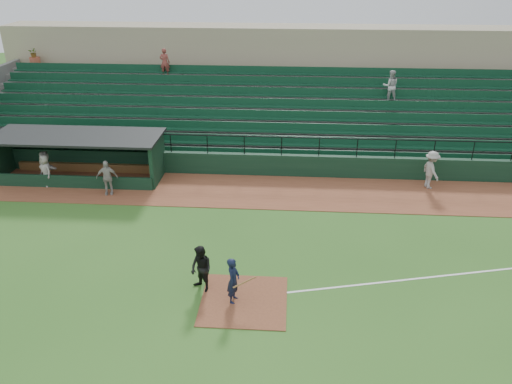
{
  "coord_description": "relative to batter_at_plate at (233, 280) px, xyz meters",
  "views": [
    {
      "loc": [
        1.45,
        -15.48,
        11.13
      ],
      "look_at": [
        0.0,
        5.0,
        1.4
      ],
      "focal_mm": 35.81,
      "sensor_mm": 36.0,
      "label": 1
    }
  ],
  "objects": [
    {
      "name": "dugout_player_a",
      "position": [
        -7.24,
        8.19,
        0.06
      ],
      "size": [
        1.11,
        0.63,
        1.78
      ],
      "primitive_type": "imported",
      "rotation": [
        0.0,
        0.0,
        0.19
      ],
      "color": "#A9A39E",
      "rests_on": "warning_track"
    },
    {
      "name": "foul_line",
      "position": [
        8.35,
        2.23,
        -0.86
      ],
      "size": [
        17.49,
        4.44,
        0.01
      ],
      "primitive_type": "cube",
      "rotation": [
        0.0,
        0.0,
        0.24
      ],
      "color": "white",
      "rests_on": "ground"
    },
    {
      "name": "stadium_structure",
      "position": [
        0.35,
        17.49,
        1.44
      ],
      "size": [
        38.0,
        13.08,
        6.4
      ],
      "color": "black",
      "rests_on": "ground"
    },
    {
      "name": "runner",
      "position": [
        9.02,
        10.09,
        0.16
      ],
      "size": [
        1.07,
        1.44,
        1.99
      ],
      "primitive_type": "imported",
      "rotation": [
        0.0,
        0.0,
        1.86
      ],
      "color": "gray",
      "rests_on": "warning_track"
    },
    {
      "name": "home_plate_dirt",
      "position": [
        0.35,
        0.03,
        -0.85
      ],
      "size": [
        3.0,
        3.0,
        0.03
      ],
      "primitive_type": "cube",
      "color": "brown",
      "rests_on": "ground"
    },
    {
      "name": "dugout",
      "position": [
        -9.4,
        10.59,
        0.47
      ],
      "size": [
        8.9,
        3.2,
        2.42
      ],
      "color": "black",
      "rests_on": "ground"
    },
    {
      "name": "umpire",
      "position": [
        -1.22,
        0.57,
        0.02
      ],
      "size": [
        1.1,
        1.07,
        1.78
      ],
      "primitive_type": "imported",
      "rotation": [
        0.0,
        0.0,
        -0.7
      ],
      "color": "black",
      "rests_on": "ground"
    },
    {
      "name": "warning_track",
      "position": [
        0.35,
        9.03,
        -0.85
      ],
      "size": [
        40.0,
        4.0,
        0.03
      ],
      "primitive_type": "cube",
      "color": "brown",
      "rests_on": "ground"
    },
    {
      "name": "dugout_player_b",
      "position": [
        -10.74,
        8.97,
        0.01
      ],
      "size": [
        0.99,
        0.93,
        1.7
      ],
      "primitive_type": "imported",
      "rotation": [
        0.0,
        0.0,
        -0.63
      ],
      "color": "#A19C97",
      "rests_on": "warning_track"
    },
    {
      "name": "dugout_player_c",
      "position": [
        -10.92,
        9.37,
        0.04
      ],
      "size": [
        1.56,
        1.46,
        1.75
      ],
      "primitive_type": "imported",
      "rotation": [
        0.0,
        0.0,
        2.42
      ],
      "color": "#9D9792",
      "rests_on": "warning_track"
    },
    {
      "name": "batter_at_plate",
      "position": [
        0.0,
        0.0,
        0.0
      ],
      "size": [
        1.06,
        0.72,
        1.73
      ],
      "color": "black",
      "rests_on": "ground"
    },
    {
      "name": "ground",
      "position": [
        0.35,
        1.03,
        -0.87
      ],
      "size": [
        90.0,
        90.0,
        0.0
      ],
      "primitive_type": "plane",
      "color": "#2C5A1D",
      "rests_on": "ground"
    }
  ]
}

